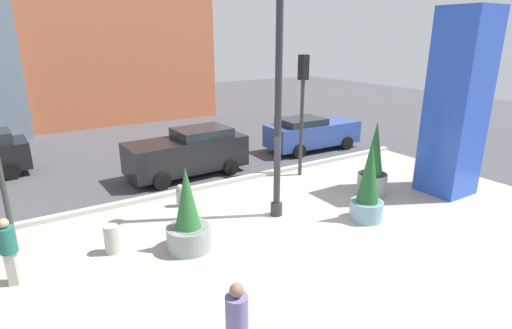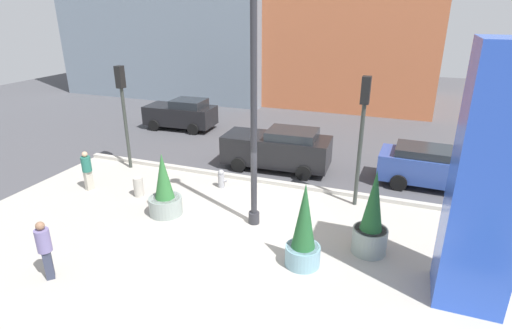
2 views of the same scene
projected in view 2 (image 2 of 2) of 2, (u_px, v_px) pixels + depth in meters
The scene contains 17 objects.
ground_plane at pixel (281, 176), 17.11m from camera, with size 60.00×60.00×0.00m, color #47474C.
plaza_pavement at pixel (220, 251), 11.89m from camera, with size 18.00×10.00×0.02m, color #ADA89E.
curb_strip at pixel (275, 183), 16.32m from camera, with size 18.00×0.24×0.16m, color #B7B2A8.
lamp_post at pixel (254, 111), 12.06m from camera, with size 0.44×0.44×7.78m.
art_pillar_blue at pixel (489, 183), 8.95m from camera, with size 1.51×1.51×6.14m, color blue.
potted_plant_by_pillar at pixel (165, 192), 13.75m from camera, with size 1.13×1.13×2.22m.
potted_plant_mid_plaza at pixel (371, 222), 11.51m from camera, with size 0.99×0.99×2.58m.
potted_plant_curbside at pixel (304, 233), 10.93m from camera, with size 0.97×0.97×2.47m.
fire_hydrant at pixel (221, 179), 15.95m from camera, with size 0.36×0.26×0.75m.
concrete_bollard at pixel (139, 187), 15.22m from camera, with size 0.36×0.36×0.75m, color #B2ADA3.
traffic_light_corner at pixel (123, 101), 16.96m from camera, with size 0.28×0.42×4.44m.
traffic_light_far_side at pixel (363, 121), 13.57m from camera, with size 0.28×0.42×4.60m.
car_curb_west at pixel (278, 148), 17.62m from camera, with size 4.66×2.18×1.82m.
car_curb_east at pixel (438, 168), 15.80m from camera, with size 4.63×2.08×1.59m.
car_far_lane at pixel (181, 114), 23.46m from camera, with size 4.07×2.17×1.75m.
pedestrian_crossing at pixel (87, 169), 15.58m from camera, with size 0.45×0.45×1.57m.
pedestrian_by_curb at pixel (45, 247), 10.42m from camera, with size 0.51×0.51×1.67m.
Camera 2 is at (4.59, -11.10, 6.72)m, focal length 28.51 mm.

